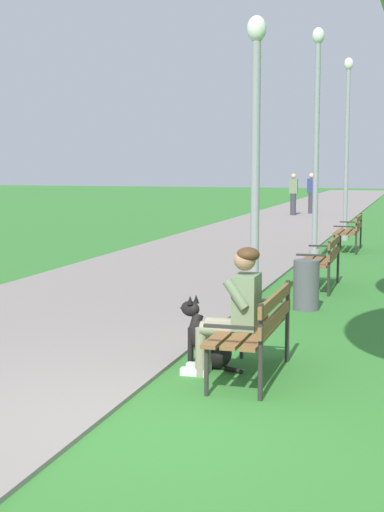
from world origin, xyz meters
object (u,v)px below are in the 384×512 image
at_px(park_bench_mid, 323,258).
at_px(litter_bin, 306,285).
at_px(pedestrian_further_distant, 311,193).
at_px(dog_black, 208,341).
at_px(person_seated_on_near_bench, 235,306).
at_px(park_bench_near, 256,325).
at_px(park_bench_far, 351,229).
at_px(lamp_post_near, 255,167).
at_px(lamp_post_far, 347,147).
at_px(lamp_post_mid, 316,144).
at_px(pedestrian_distant, 293,194).

height_order(park_bench_mid, litter_bin, park_bench_mid).
bearing_deg(pedestrian_further_distant, dog_black, -84.68).
height_order(person_seated_on_near_bench, pedestrian_further_distant, pedestrian_further_distant).
xyz_separation_m(park_bench_near, park_bench_far, (-0.09, 11.17, 0.00)).
distance_m(person_seated_on_near_bench, pedestrian_further_distant, 24.25).
height_order(lamp_post_near, lamp_post_far, lamp_post_far).
bearing_deg(pedestrian_further_distant, lamp_post_mid, -81.97).
bearing_deg(park_bench_near, person_seated_on_near_bench, 177.19).
bearing_deg(pedestrian_distant, park_bench_mid, -79.41).
xyz_separation_m(park_bench_far, person_seated_on_near_bench, (-0.12, -11.16, 0.17)).
xyz_separation_m(park_bench_mid, pedestrian_distant, (-3.26, 17.43, 0.33)).
xyz_separation_m(park_bench_mid, pedestrian_further_distant, (-2.73, 18.63, 0.33)).
height_order(park_bench_far, dog_black, park_bench_far).
relative_size(lamp_post_near, litter_bin, 5.47).
relative_size(person_seated_on_near_bench, lamp_post_far, 0.26).
bearing_deg(pedestrian_further_distant, park_bench_near, -83.44).
distance_m(park_bench_near, pedestrian_distant, 23.16).
bearing_deg(park_bench_mid, lamp_post_mid, 99.89).
height_order(park_bench_far, lamp_post_near, lamp_post_near).
bearing_deg(pedestrian_further_distant, litter_bin, -82.41).
distance_m(dog_black, litter_bin, 3.37).
bearing_deg(lamp_post_mid, pedestrian_further_distant, 98.03).
distance_m(park_bench_near, pedestrian_further_distant, 24.29).
relative_size(park_bench_far, pedestrian_further_distant, 0.91).
height_order(person_seated_on_near_bench, litter_bin, person_seated_on_near_bench).
xyz_separation_m(person_seated_on_near_bench, litter_bin, (0.17, 3.59, -0.33)).
height_order(park_bench_near, park_bench_far, same).
xyz_separation_m(park_bench_mid, dog_black, (-0.51, -5.21, -0.25)).
distance_m(park_bench_near, lamp_post_mid, 8.79).
relative_size(lamp_post_near, pedestrian_distant, 2.32).
bearing_deg(pedestrian_distant, lamp_post_far, -72.70).
distance_m(park_bench_mid, park_bench_far, 5.68).
relative_size(park_bench_mid, dog_black, 1.94).
bearing_deg(pedestrian_distant, lamp_post_near, -82.30).
relative_size(park_bench_mid, person_seated_on_near_bench, 1.20).
bearing_deg(lamp_post_far, pedestrian_distant, 107.30).
height_order(park_bench_far, pedestrian_distant, pedestrian_distant).
distance_m(park_bench_near, park_bench_mid, 5.49).
distance_m(park_bench_mid, lamp_post_near, 3.39).
bearing_deg(pedestrian_further_distant, person_seated_on_near_bench, -83.92).
height_order(pedestrian_distant, pedestrian_further_distant, same).
bearing_deg(dog_black, lamp_post_far, 89.62).
xyz_separation_m(park_bench_near, litter_bin, (-0.04, 3.60, -0.16)).
height_order(park_bench_near, person_seated_on_near_bench, person_seated_on_near_bench).
xyz_separation_m(pedestrian_distant, pedestrian_further_distant, (0.53, 1.21, 0.00)).
xyz_separation_m(lamp_post_mid, pedestrian_further_distant, (-2.20, 15.57, -1.58)).
bearing_deg(lamp_post_far, pedestrian_further_distant, 102.61).
xyz_separation_m(lamp_post_near, lamp_post_mid, (-0.04, 6.08, 0.43)).
height_order(dog_black, pedestrian_further_distant, pedestrian_further_distant).
height_order(person_seated_on_near_bench, dog_black, person_seated_on_near_bench).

